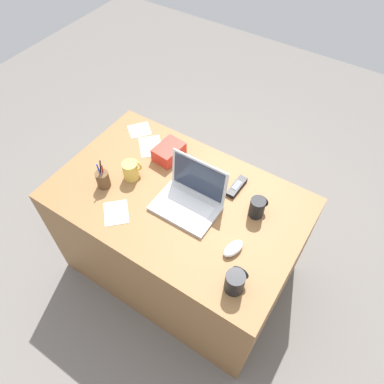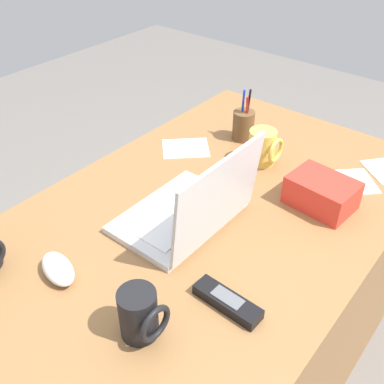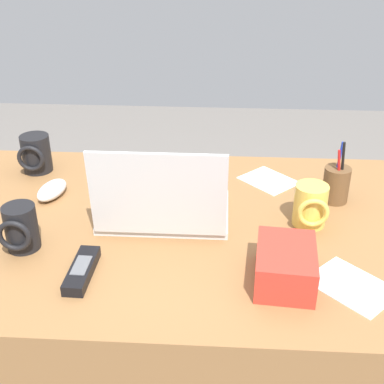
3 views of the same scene
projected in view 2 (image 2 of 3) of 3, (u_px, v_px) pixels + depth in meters
ground_plane at (204, 375)px, 1.61m from camera, size 6.00×6.00×0.00m
desk at (206, 306)px, 1.39m from camera, size 1.29×0.81×0.76m
laptop at (191, 210)px, 1.09m from camera, size 0.32×0.24×0.23m
computer_mouse at (58, 269)px, 0.97m from camera, size 0.08×0.12×0.04m
coffee_mug_white at (263, 147)px, 1.31m from camera, size 0.08×0.09×0.10m
coffee_mug_tall at (140, 315)px, 0.83m from camera, size 0.08×0.09×0.11m
cordless_phone at (227, 301)px, 0.91m from camera, size 0.05×0.15×0.03m
pen_holder at (243, 125)px, 1.43m from camera, size 0.07×0.07×0.17m
snack_bag at (322, 193)px, 1.16m from camera, size 0.13×0.17×0.08m
paper_note_left at (345, 182)px, 1.26m from camera, size 0.20×0.20×0.00m
paper_note_right at (186, 148)px, 1.41m from camera, size 0.18×0.18×0.00m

